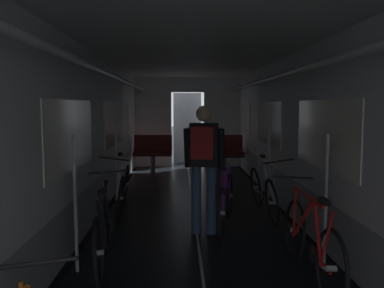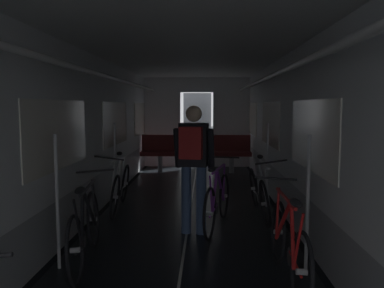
{
  "view_description": "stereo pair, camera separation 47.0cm",
  "coord_description": "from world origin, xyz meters",
  "px_view_note": "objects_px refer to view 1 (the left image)",
  "views": [
    {
      "loc": [
        -0.22,
        -1.8,
        1.69
      ],
      "look_at": [
        0.0,
        5.3,
        0.99
      ],
      "focal_mm": 36.84,
      "sensor_mm": 36.0,
      "label": 1
    },
    {
      "loc": [
        0.25,
        -1.8,
        1.69
      ],
      "look_at": [
        0.0,
        5.3,
        0.99
      ],
      "focal_mm": 36.84,
      "sensor_mm": 36.0,
      "label": 2
    }
  ],
  "objects_px": {
    "bench_seat_far_left": "(153,150)",
    "bench_seat_far_right": "(224,150)",
    "bicycle_silver": "(264,191)",
    "person_cyclist_aisle": "(204,157)",
    "bicycle_red": "(310,242)",
    "bicycle_black": "(103,231)",
    "bicycle_purple_in_aisle": "(226,200)",
    "bicycle_white": "(123,187)"
  },
  "relations": [
    {
      "from": "bicycle_red",
      "to": "bicycle_purple_in_aisle",
      "type": "xyz_separation_m",
      "value": [
        -0.62,
        1.69,
        0.0
      ]
    },
    {
      "from": "bench_seat_far_right",
      "to": "bicycle_silver",
      "type": "relative_size",
      "value": 0.58
    },
    {
      "from": "bench_seat_far_right",
      "to": "bicycle_silver",
      "type": "xyz_separation_m",
      "value": [
        0.16,
        -3.99,
        -0.19
      ]
    },
    {
      "from": "person_cyclist_aisle",
      "to": "bicycle_red",
      "type": "bearing_deg",
      "value": -56.65
    },
    {
      "from": "bicycle_silver",
      "to": "person_cyclist_aisle",
      "type": "xyz_separation_m",
      "value": [
        -0.97,
        -0.84,
        0.63
      ]
    },
    {
      "from": "bench_seat_far_left",
      "to": "person_cyclist_aisle",
      "type": "bearing_deg",
      "value": -78.39
    },
    {
      "from": "bench_seat_far_left",
      "to": "bicycle_purple_in_aisle",
      "type": "height_order",
      "value": "bench_seat_far_left"
    },
    {
      "from": "bench_seat_far_left",
      "to": "bicycle_black",
      "type": "relative_size",
      "value": 0.58
    },
    {
      "from": "bench_seat_far_right",
      "to": "bicycle_black",
      "type": "bearing_deg",
      "value": -108.25
    },
    {
      "from": "bench_seat_far_left",
      "to": "bench_seat_far_right",
      "type": "bearing_deg",
      "value": 0.0
    },
    {
      "from": "bench_seat_far_right",
      "to": "bicycle_red",
      "type": "bearing_deg",
      "value": -88.8
    },
    {
      "from": "bicycle_silver",
      "to": "bicycle_red",
      "type": "relative_size",
      "value": 1.0
    },
    {
      "from": "bench_seat_far_left",
      "to": "bench_seat_far_right",
      "type": "height_order",
      "value": "same"
    },
    {
      "from": "bicycle_black",
      "to": "bicycle_red",
      "type": "bearing_deg",
      "value": -11.29
    },
    {
      "from": "bench_seat_far_left",
      "to": "bicycle_black",
      "type": "bearing_deg",
      "value": -91.24
    },
    {
      "from": "bicycle_red",
      "to": "bench_seat_far_right",
      "type": "bearing_deg",
      "value": 91.2
    },
    {
      "from": "bicycle_white",
      "to": "bicycle_purple_in_aisle",
      "type": "height_order",
      "value": "bicycle_white"
    },
    {
      "from": "bicycle_white",
      "to": "bicycle_red",
      "type": "bearing_deg",
      "value": -50.27
    },
    {
      "from": "bench_seat_far_right",
      "to": "bicycle_silver",
      "type": "bearing_deg",
      "value": -87.63
    },
    {
      "from": "bench_seat_far_left",
      "to": "person_cyclist_aisle",
      "type": "height_order",
      "value": "person_cyclist_aisle"
    },
    {
      "from": "bicycle_red",
      "to": "person_cyclist_aisle",
      "type": "xyz_separation_m",
      "value": [
        -0.94,
        1.43,
        0.63
      ]
    },
    {
      "from": "bench_seat_far_left",
      "to": "bicycle_purple_in_aisle",
      "type": "bearing_deg",
      "value": -73.9
    },
    {
      "from": "bench_seat_far_left",
      "to": "bicycle_red",
      "type": "xyz_separation_m",
      "value": [
        1.93,
        -6.25,
        -0.18
      ]
    },
    {
      "from": "person_cyclist_aisle",
      "to": "bicycle_purple_in_aisle",
      "type": "xyz_separation_m",
      "value": [
        0.32,
        0.27,
        -0.63
      ]
    },
    {
      "from": "bench_seat_far_right",
      "to": "bicycle_white",
      "type": "xyz_separation_m",
      "value": [
        -2.03,
        -3.65,
        -0.19
      ]
    },
    {
      "from": "bicycle_white",
      "to": "person_cyclist_aisle",
      "type": "distance_m",
      "value": 1.81
    },
    {
      "from": "bench_seat_far_left",
      "to": "bench_seat_far_right",
      "type": "distance_m",
      "value": 1.8
    },
    {
      "from": "bicycle_white",
      "to": "bicycle_purple_in_aisle",
      "type": "distance_m",
      "value": 1.79
    },
    {
      "from": "bench_seat_far_right",
      "to": "person_cyclist_aisle",
      "type": "bearing_deg",
      "value": -99.52
    },
    {
      "from": "bicycle_black",
      "to": "bicycle_red",
      "type": "height_order",
      "value": "bicycle_black"
    },
    {
      "from": "bicycle_black",
      "to": "bicycle_white",
      "type": "relative_size",
      "value": 1.0
    },
    {
      "from": "bicycle_silver",
      "to": "bicycle_purple_in_aisle",
      "type": "bearing_deg",
      "value": -138.59
    },
    {
      "from": "bench_seat_far_right",
      "to": "person_cyclist_aisle",
      "type": "xyz_separation_m",
      "value": [
        -0.81,
        -4.83,
        0.45
      ]
    },
    {
      "from": "bench_seat_far_right",
      "to": "person_cyclist_aisle",
      "type": "distance_m",
      "value": 4.91
    },
    {
      "from": "bicycle_black",
      "to": "bicycle_silver",
      "type": "bearing_deg",
      "value": 41.59
    },
    {
      "from": "bicycle_red",
      "to": "bicycle_white",
      "type": "bearing_deg",
      "value": 129.73
    },
    {
      "from": "bench_seat_far_right",
      "to": "bicycle_white",
      "type": "distance_m",
      "value": 4.18
    },
    {
      "from": "bicycle_black",
      "to": "bicycle_white",
      "type": "xyz_separation_m",
      "value": [
        -0.11,
        2.19,
        -0.0
      ]
    },
    {
      "from": "bicycle_silver",
      "to": "bicycle_black",
      "type": "relative_size",
      "value": 1.0
    },
    {
      "from": "bench_seat_far_right",
      "to": "person_cyclist_aisle",
      "type": "relative_size",
      "value": 0.58
    },
    {
      "from": "person_cyclist_aisle",
      "to": "bicycle_purple_in_aisle",
      "type": "height_order",
      "value": "person_cyclist_aisle"
    },
    {
      "from": "bench_seat_far_left",
      "to": "person_cyclist_aisle",
      "type": "xyz_separation_m",
      "value": [
        0.99,
        -4.83,
        0.45
      ]
    }
  ]
}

